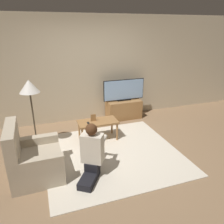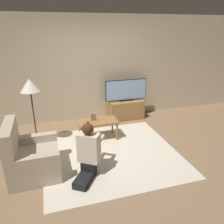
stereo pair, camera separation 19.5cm
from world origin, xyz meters
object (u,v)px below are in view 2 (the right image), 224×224
Objects in this scene: tv at (126,90)px; person_kneeling at (88,151)px; coffee_table at (98,123)px; floor_lamp at (30,90)px; armchair at (31,159)px.

tv reaches higher than person_kneeling.
tv is 1.44m from coffee_table.
floor_lamp is (-1.26, 0.10, 0.80)m from coffee_table.
tv is 0.79× the size of floor_lamp.
floor_lamp is 1.30m from armchair.
person_kneeling reaches higher than coffee_table.
tv is 2.58m from person_kneeling.
armchair is (-2.30, -1.83, -0.48)m from tv.
coffee_table is 0.89× the size of armchair.
floor_lamp is 1.68m from person_kneeling.
tv is 2.44m from floor_lamp.
armchair is (-0.05, -0.95, -0.89)m from floor_lamp.
armchair reaches higher than coffee_table.
coffee_table is at bearing -57.75° from armchair.
coffee_table is at bearing -4.32° from floor_lamp.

